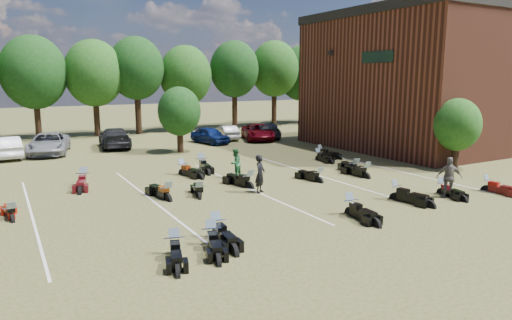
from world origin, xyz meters
TOP-DOWN VIEW (x-y plane):
  - ground at (0.00, 0.00)m, footprint 160.00×160.00m
  - car_1 at (-13.50, 19.04)m, footprint 1.93×4.74m
  - car_2 at (-10.76, 19.45)m, footprint 3.74×6.07m
  - car_3 at (-5.80, 20.35)m, footprint 2.93×5.77m
  - car_4 at (1.87, 18.69)m, footprint 2.52×4.41m
  - car_5 at (4.29, 20.27)m, footprint 2.19×4.15m
  - car_6 at (6.50, 18.55)m, footprint 3.97×5.71m
  - car_7 at (8.03, 19.44)m, footprint 3.85×5.52m
  - person_black at (-2.91, 1.84)m, footprint 0.81×0.78m
  - person_green at (-2.45, 5.43)m, footprint 1.02×0.95m
  - person_grey at (4.33, -3.37)m, footprint 1.17×1.10m
  - motorcycle_0 at (-7.95, -3.60)m, footprint 1.29×2.30m
  - motorcycle_1 at (-9.31, -3.78)m, footprint 1.26×2.23m
  - motorcycle_2 at (-7.48, -2.99)m, footprint 0.96×2.39m
  - motorcycle_3 at (-1.52, -3.22)m, footprint 0.95×2.34m
  - motorcycle_4 at (1.89, -2.44)m, footprint 1.14×2.43m
  - motorcycle_5 at (4.63, -2.78)m, footprint 1.03×2.11m
  - motorcycle_6 at (7.09, -3.50)m, footprint 0.85×2.12m
  - motorcycle_7 at (-13.71, 2.70)m, footprint 0.80×2.05m
  - motorcycle_8 at (-7.37, 2.63)m, footprint 1.09×2.40m
  - motorcycle_9 at (-5.95, 2.28)m, footprint 1.22×2.18m
  - motorcycle_10 at (-2.95, 2.91)m, footprint 1.29×2.52m
  - motorcycle_11 at (0.95, 2.18)m, footprint 1.01×2.23m
  - motorcycle_12 at (3.90, 1.73)m, footprint 0.80×2.39m
  - motorcycle_13 at (4.01, 2.74)m, footprint 1.44×2.54m
  - motorcycle_14 at (-10.24, 7.66)m, footprint 1.35×2.53m
  - motorcycle_17 at (-4.75, 7.72)m, footprint 1.31×2.41m
  - motorcycle_18 at (-3.17, 8.64)m, footprint 1.19×2.55m
  - motorcycle_19 at (5.04, 7.61)m, footprint 0.76×2.08m
  - motorcycle_20 at (6.02, 8.61)m, footprint 1.23×2.25m
  - brick_building at (22.00, 9.00)m, footprint 25.40×15.20m
  - tree_line at (-1.00, 29.00)m, footprint 56.00×6.00m
  - young_tree_near_building at (10.50, 1.00)m, footprint 2.80×2.80m
  - young_tree_midfield at (-2.00, 15.50)m, footprint 3.20×3.20m
  - parking_lines at (-3.00, 3.00)m, footprint 20.10×14.00m

SIDE VIEW (x-z plane):
  - ground at x=0.00m, z-range 0.00..0.00m
  - motorcycle_0 at x=-7.95m, z-range -0.61..0.61m
  - motorcycle_1 at x=-9.31m, z-range -0.59..0.59m
  - motorcycle_2 at x=-7.48m, z-range -0.65..0.65m
  - motorcycle_3 at x=-1.52m, z-range -0.63..0.63m
  - motorcycle_4 at x=1.89m, z-range -0.65..0.65m
  - motorcycle_5 at x=4.63m, z-range -0.56..0.56m
  - motorcycle_6 at x=7.09m, z-range -0.58..0.58m
  - motorcycle_7 at x=-13.71m, z-range -0.56..0.56m
  - motorcycle_8 at x=-7.37m, z-range -0.65..0.65m
  - motorcycle_9 at x=-5.95m, z-range -0.58..0.58m
  - motorcycle_10 at x=-2.95m, z-range -0.67..0.67m
  - motorcycle_11 at x=0.95m, z-range -0.60..0.60m
  - motorcycle_12 at x=3.90m, z-range -0.66..0.66m
  - motorcycle_13 at x=4.01m, z-range -0.67..0.67m
  - motorcycle_14 at x=-10.24m, z-range -0.67..0.67m
  - motorcycle_17 at x=-4.75m, z-range -0.64..0.64m
  - motorcycle_18 at x=-3.17m, z-range -0.68..0.68m
  - motorcycle_19 at x=5.04m, z-range -0.57..0.57m
  - motorcycle_20 at x=6.02m, z-range -0.60..0.60m
  - parking_lines at x=-3.00m, z-range 0.00..0.01m
  - car_5 at x=4.29m, z-range 0.00..1.30m
  - car_4 at x=1.87m, z-range 0.00..1.41m
  - car_6 at x=6.50m, z-range 0.00..1.45m
  - car_7 at x=8.03m, z-range 0.00..1.48m
  - car_1 at x=-13.50m, z-range 0.00..1.53m
  - car_2 at x=-10.76m, z-range 0.00..1.57m
  - car_3 at x=-5.80m, z-range 0.00..1.61m
  - person_green at x=-2.45m, z-range 0.00..1.67m
  - person_black at x=-2.91m, z-range 0.00..1.87m
  - person_grey at x=4.33m, z-range 0.00..1.94m
  - young_tree_near_building at x=10.50m, z-range 0.67..4.83m
  - young_tree_midfield at x=-2.00m, z-range 0.74..5.44m
  - brick_building at x=22.00m, z-range 0.01..10.71m
  - tree_line at x=-1.00m, z-range 1.42..11.20m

